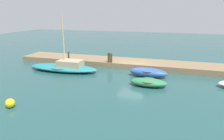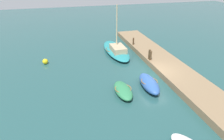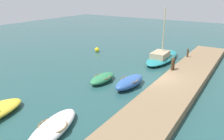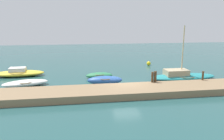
{
  "view_description": "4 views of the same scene",
  "coord_description": "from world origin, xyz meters",
  "px_view_note": "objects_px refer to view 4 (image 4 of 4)",
  "views": [
    {
      "loc": [
        -3.74,
        18.77,
        5.54
      ],
      "look_at": [
        0.72,
        4.29,
        1.19
      ],
      "focal_mm": 31.98,
      "sensor_mm": 36.0,
      "label": 1
    },
    {
      "loc": [
        -14.66,
        8.21,
        8.81
      ],
      "look_at": [
        1.19,
        3.91,
        0.51
      ],
      "focal_mm": 31.6,
      "sensor_mm": 36.0,
      "label": 2
    },
    {
      "loc": [
        -16.02,
        -6.03,
        7.12
      ],
      "look_at": [
        -0.61,
        3.95,
        0.58
      ],
      "focal_mm": 35.58,
      "sensor_mm": 36.0,
      "label": 3
    },
    {
      "loc": [
        -4.33,
        -18.86,
        5.9
      ],
      "look_at": [
        -0.88,
        3.11,
        1.04
      ],
      "focal_mm": 35.12,
      "sensor_mm": 36.0,
      "label": 4
    }
  ],
  "objects_px": {
    "mooring_post_mid_east": "(155,77)",
    "marker_buoy": "(149,63)",
    "dinghy_green": "(99,75)",
    "mooring_post_east": "(203,76)",
    "rowboat_blue": "(105,80)",
    "mooring_post_mid_west": "(152,77)",
    "motorboat_yellow": "(19,73)",
    "sailboat_teal": "(182,76)",
    "rowboat_white": "(25,83)"
  },
  "relations": [
    {
      "from": "mooring_post_mid_east",
      "to": "marker_buoy",
      "type": "distance_m",
      "value": 10.93
    },
    {
      "from": "dinghy_green",
      "to": "mooring_post_east",
      "type": "xyz_separation_m",
      "value": [
        9.34,
        -4.37,
        0.67
      ]
    },
    {
      "from": "rowboat_blue",
      "to": "mooring_post_mid_west",
      "type": "bearing_deg",
      "value": -21.69
    },
    {
      "from": "mooring_post_mid_west",
      "to": "mooring_post_mid_east",
      "type": "height_order",
      "value": "mooring_post_mid_east"
    },
    {
      "from": "mooring_post_mid_west",
      "to": "mooring_post_east",
      "type": "xyz_separation_m",
      "value": [
        4.95,
        0.0,
        -0.05
      ]
    },
    {
      "from": "motorboat_yellow",
      "to": "mooring_post_mid_east",
      "type": "xyz_separation_m",
      "value": [
        13.47,
        -6.8,
        0.72
      ]
    },
    {
      "from": "mooring_post_mid_west",
      "to": "sailboat_teal",
      "type": "bearing_deg",
      "value": 30.8
    },
    {
      "from": "rowboat_blue",
      "to": "dinghy_green",
      "type": "height_order",
      "value": "rowboat_blue"
    },
    {
      "from": "mooring_post_mid_east",
      "to": "dinghy_green",
      "type": "bearing_deg",
      "value": 136.87
    },
    {
      "from": "sailboat_teal",
      "to": "mooring_post_mid_west",
      "type": "xyz_separation_m",
      "value": [
        -4.12,
        -2.45,
        0.64
      ]
    },
    {
      "from": "sailboat_teal",
      "to": "rowboat_blue",
      "type": "bearing_deg",
      "value": -177.76
    },
    {
      "from": "motorboat_yellow",
      "to": "mooring_post_mid_east",
      "type": "distance_m",
      "value": 15.1
    },
    {
      "from": "rowboat_blue",
      "to": "sailboat_teal",
      "type": "height_order",
      "value": "sailboat_teal"
    },
    {
      "from": "motorboat_yellow",
      "to": "mooring_post_mid_east",
      "type": "height_order",
      "value": "mooring_post_mid_east"
    },
    {
      "from": "rowboat_white",
      "to": "marker_buoy",
      "type": "bearing_deg",
      "value": 14.48
    },
    {
      "from": "rowboat_blue",
      "to": "rowboat_white",
      "type": "xyz_separation_m",
      "value": [
        -7.48,
        0.53,
        -0.12
      ]
    },
    {
      "from": "mooring_post_mid_east",
      "to": "mooring_post_east",
      "type": "height_order",
      "value": "mooring_post_mid_east"
    },
    {
      "from": "rowboat_white",
      "to": "rowboat_blue",
      "type": "bearing_deg",
      "value": -18.08
    },
    {
      "from": "sailboat_teal",
      "to": "motorboat_yellow",
      "type": "bearing_deg",
      "value": 164.95
    },
    {
      "from": "sailboat_teal",
      "to": "dinghy_green",
      "type": "distance_m",
      "value": 8.73
    },
    {
      "from": "rowboat_white",
      "to": "mooring_post_mid_east",
      "type": "xyz_separation_m",
      "value": [
        11.84,
        -2.52,
        0.78
      ]
    },
    {
      "from": "rowboat_white",
      "to": "dinghy_green",
      "type": "xyz_separation_m",
      "value": [
        7.17,
        1.85,
        0.03
      ]
    },
    {
      "from": "motorboat_yellow",
      "to": "rowboat_white",
      "type": "bearing_deg",
      "value": -70.56
    },
    {
      "from": "dinghy_green",
      "to": "mooring_post_east",
      "type": "bearing_deg",
      "value": -24.79
    },
    {
      "from": "sailboat_teal",
      "to": "mooring_post_east",
      "type": "height_order",
      "value": "sailboat_teal"
    },
    {
      "from": "motorboat_yellow",
      "to": "mooring_post_east",
      "type": "distance_m",
      "value": 19.38
    },
    {
      "from": "rowboat_white",
      "to": "mooring_post_mid_west",
      "type": "xyz_separation_m",
      "value": [
        11.57,
        -2.52,
        0.75
      ]
    },
    {
      "from": "sailboat_teal",
      "to": "motorboat_yellow",
      "type": "height_order",
      "value": "sailboat_teal"
    },
    {
      "from": "mooring_post_mid_east",
      "to": "mooring_post_east",
      "type": "relative_size",
      "value": 1.2
    },
    {
      "from": "rowboat_white",
      "to": "dinghy_green",
      "type": "distance_m",
      "value": 7.41
    },
    {
      "from": "rowboat_blue",
      "to": "mooring_post_mid_east",
      "type": "height_order",
      "value": "mooring_post_mid_east"
    },
    {
      "from": "mooring_post_mid_west",
      "to": "mooring_post_east",
      "type": "relative_size",
      "value": 1.13
    },
    {
      "from": "sailboat_teal",
      "to": "rowboat_white",
      "type": "relative_size",
      "value": 1.65
    },
    {
      "from": "rowboat_blue",
      "to": "dinghy_green",
      "type": "bearing_deg",
      "value": 101.88
    },
    {
      "from": "marker_buoy",
      "to": "mooring_post_mid_west",
      "type": "bearing_deg",
      "value": -106.62
    },
    {
      "from": "motorboat_yellow",
      "to": "dinghy_green",
      "type": "relative_size",
      "value": 1.92
    },
    {
      "from": "sailboat_teal",
      "to": "mooring_post_east",
      "type": "relative_size",
      "value": 8.41
    },
    {
      "from": "sailboat_teal",
      "to": "marker_buoy",
      "type": "bearing_deg",
      "value": 95.93
    },
    {
      "from": "mooring_post_mid_east",
      "to": "mooring_post_east",
      "type": "distance_m",
      "value": 4.68
    },
    {
      "from": "rowboat_white",
      "to": "mooring_post_mid_east",
      "type": "height_order",
      "value": "mooring_post_mid_east"
    },
    {
      "from": "rowboat_blue",
      "to": "rowboat_white",
      "type": "bearing_deg",
      "value": -179.67
    },
    {
      "from": "rowboat_blue",
      "to": "mooring_post_mid_east",
      "type": "bearing_deg",
      "value": -20.27
    },
    {
      "from": "mooring_post_mid_west",
      "to": "marker_buoy",
      "type": "distance_m",
      "value": 11.0
    },
    {
      "from": "rowboat_white",
      "to": "motorboat_yellow",
      "type": "height_order",
      "value": "motorboat_yellow"
    },
    {
      "from": "motorboat_yellow",
      "to": "marker_buoy",
      "type": "height_order",
      "value": "motorboat_yellow"
    },
    {
      "from": "mooring_post_east",
      "to": "marker_buoy",
      "type": "height_order",
      "value": "mooring_post_east"
    },
    {
      "from": "sailboat_teal",
      "to": "marker_buoy",
      "type": "distance_m",
      "value": 8.13
    },
    {
      "from": "mooring_post_mid_west",
      "to": "rowboat_white",
      "type": "bearing_deg",
      "value": 167.71
    },
    {
      "from": "dinghy_green",
      "to": "mooring_post_east",
      "type": "distance_m",
      "value": 10.34
    },
    {
      "from": "rowboat_blue",
      "to": "mooring_post_east",
      "type": "bearing_deg",
      "value": -8.12
    }
  ]
}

